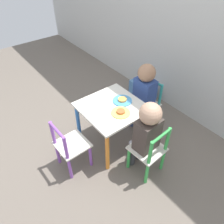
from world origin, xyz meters
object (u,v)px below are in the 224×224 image
(kids_table, at_px, (112,112))
(chair_green, at_px, (149,151))
(plate_back, at_px, (122,100))
(chair_teal, at_px, (146,104))
(child_right, at_px, (146,131))
(plate_right, at_px, (121,112))
(chair_purple, at_px, (70,147))
(child_back, at_px, (144,91))
(storage_bin, at_px, (143,90))

(kids_table, relative_size, chair_green, 1.05)
(kids_table, relative_size, plate_back, 3.04)
(chair_teal, distance_m, child_right, 0.64)
(plate_right, height_order, plate_back, same)
(kids_table, xyz_separation_m, chair_purple, (0.01, -0.47, -0.13))
(child_right, xyz_separation_m, plate_back, (-0.41, 0.09, 0.02))
(chair_purple, height_order, plate_right, chair_purple)
(chair_purple, distance_m, plate_right, 0.53)
(child_right, relative_size, child_back, 1.00)
(plate_right, xyz_separation_m, storage_bin, (-0.51, 0.81, -0.38))
(plate_right, bearing_deg, storage_bin, 122.10)
(kids_table, bearing_deg, chair_purple, -88.69)
(child_right, distance_m, plate_right, 0.29)
(kids_table, height_order, plate_right, plate_right)
(kids_table, distance_m, chair_purple, 0.49)
(chair_teal, relative_size, plate_back, 2.89)
(chair_green, xyz_separation_m, plate_right, (-0.34, -0.03, 0.22))
(chair_purple, xyz_separation_m, storage_bin, (-0.39, 1.27, -0.16))
(plate_back, bearing_deg, storage_bin, 119.29)
(chair_green, relative_size, child_right, 0.70)
(child_right, relative_size, plate_back, 4.11)
(plate_right, bearing_deg, child_back, 107.71)
(chair_teal, distance_m, storage_bin, 0.53)
(child_back, xyz_separation_m, plate_back, (0.01, -0.29, 0.02))
(child_back, distance_m, storage_bin, 0.65)
(child_back, relative_size, storage_bin, 2.08)
(plate_back, bearing_deg, child_back, 91.70)
(chair_green, bearing_deg, child_right, -90.00)
(chair_purple, relative_size, child_right, 0.70)
(kids_table, xyz_separation_m, chair_teal, (-0.01, 0.47, -0.13))
(kids_table, distance_m, chair_green, 0.49)
(chair_green, height_order, chair_purple, same)
(chair_green, height_order, chair_teal, same)
(chair_teal, relative_size, child_right, 0.70)
(kids_table, distance_m, chair_teal, 0.49)
(kids_table, xyz_separation_m, plate_back, (0.00, 0.12, 0.08))
(chair_green, relative_size, plate_back, 2.89)
(kids_table, xyz_separation_m, plate_right, (0.12, 0.00, 0.08))
(kids_table, bearing_deg, plate_back, 90.00)
(child_back, bearing_deg, storage_bin, 132.09)
(child_right, distance_m, child_back, 0.56)
(chair_purple, xyz_separation_m, plate_back, (-0.01, 0.59, 0.22))
(chair_teal, height_order, child_back, child_back)
(kids_table, relative_size, chair_purple, 1.05)
(chair_purple, height_order, child_back, child_back)
(chair_green, bearing_deg, plate_right, -88.64)
(plate_back, relative_size, storage_bin, 0.50)
(storage_bin, bearing_deg, kids_table, -64.53)
(plate_right, bearing_deg, chair_green, 5.25)
(storage_bin, bearing_deg, plate_back, -60.71)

